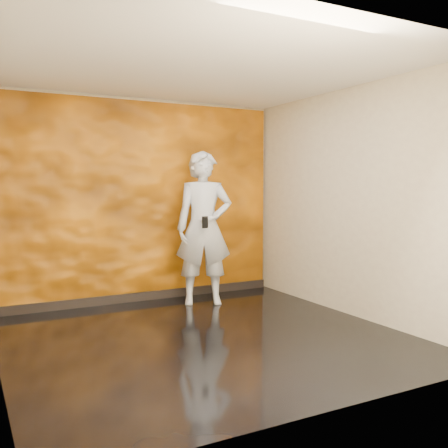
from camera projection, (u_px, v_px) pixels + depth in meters
room at (204, 205)px, 5.18m from camera, size 4.02×4.02×2.81m
feature_wall at (143, 202)px, 6.91m from camera, size 3.90×0.06×2.75m
baseboard at (145, 296)px, 6.98m from camera, size 3.90×0.04×0.12m
man at (204, 228)px, 6.73m from camera, size 0.88×0.73×2.06m
phone at (205, 222)px, 6.43m from camera, size 0.08×0.03×0.15m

